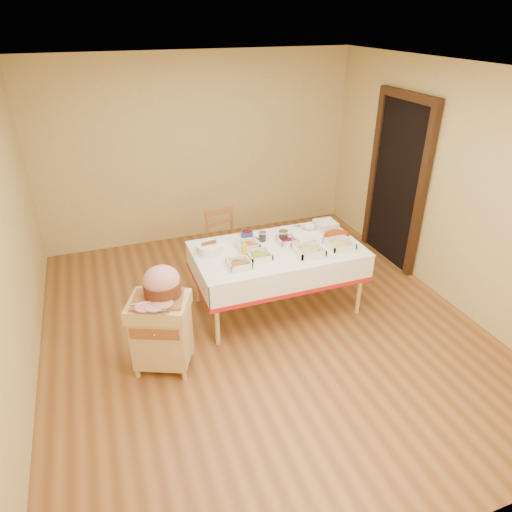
{
  "coord_description": "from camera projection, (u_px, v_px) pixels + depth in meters",
  "views": [
    {
      "loc": [
        -1.43,
        -3.75,
        3.03
      ],
      "look_at": [
        0.01,
        0.2,
        0.77
      ],
      "focal_mm": 32.0,
      "sensor_mm": 36.0,
      "label": 1
    }
  ],
  "objects": [
    {
      "name": "small_bowl_mid",
      "position": [
        247.0,
        233.0,
        5.19
      ],
      "size": [
        0.14,
        0.14,
        0.06
      ],
      "color": "navy",
      "rests_on": "dining_table"
    },
    {
      "name": "serving_dish_b",
      "position": [
        259.0,
        256.0,
        4.73
      ],
      "size": [
        0.23,
        0.23,
        0.09
      ],
      "color": "silver",
      "rests_on": "dining_table"
    },
    {
      "name": "bowl_white_imported",
      "position": [
        259.0,
        236.0,
        5.18
      ],
      "size": [
        0.18,
        0.18,
        0.04
      ],
      "primitive_type": "imported",
      "rotation": [
        0.0,
        0.0,
        -0.34
      ],
      "color": "silver",
      "rests_on": "dining_table"
    },
    {
      "name": "butcher_cart",
      "position": [
        162.0,
        330.0,
        4.22
      ],
      "size": [
        0.66,
        0.62,
        0.75
      ],
      "color": "#D8BA77",
      "rests_on": "ground"
    },
    {
      "name": "bread_basket",
      "position": [
        209.0,
        248.0,
        4.83
      ],
      "size": [
        0.27,
        0.27,
        0.12
      ],
      "color": "white",
      "rests_on": "dining_table"
    },
    {
      "name": "plate_stack",
      "position": [
        326.0,
        225.0,
        5.38
      ],
      "size": [
        0.24,
        0.24,
        0.09
      ],
      "color": "silver",
      "rests_on": "dining_table"
    },
    {
      "name": "room_shell",
      "position": [
        262.0,
        216.0,
        4.35
      ],
      "size": [
        5.0,
        5.0,
        5.0
      ],
      "color": "brown",
      "rests_on": "ground"
    },
    {
      "name": "small_bowl_left",
      "position": [
        214.0,
        242.0,
        5.01
      ],
      "size": [
        0.11,
        0.11,
        0.05
      ],
      "color": "silver",
      "rests_on": "dining_table"
    },
    {
      "name": "doorway",
      "position": [
        398.0,
        180.0,
        5.85
      ],
      "size": [
        0.09,
        1.1,
        2.2
      ],
      "color": "black",
      "rests_on": "ground"
    },
    {
      "name": "serving_dish_f",
      "position": [
        287.0,
        241.0,
        5.04
      ],
      "size": [
        0.21,
        0.2,
        0.1
      ],
      "color": "silver",
      "rests_on": "dining_table"
    },
    {
      "name": "small_bowl_right",
      "position": [
        298.0,
        228.0,
        5.33
      ],
      "size": [
        0.11,
        0.11,
        0.06
      ],
      "color": "silver",
      "rests_on": "dining_table"
    },
    {
      "name": "preserve_jar_right",
      "position": [
        283.0,
        237.0,
        5.05
      ],
      "size": [
        0.11,
        0.11,
        0.13
      ],
      "color": "silver",
      "rests_on": "dining_table"
    },
    {
      "name": "ham_on_board",
      "position": [
        161.0,
        285.0,
        4.05
      ],
      "size": [
        0.47,
        0.45,
        0.31
      ],
      "color": "#985C32",
      "rests_on": "butcher_cart"
    },
    {
      "name": "serving_dish_a",
      "position": [
        239.0,
        264.0,
        4.58
      ],
      "size": [
        0.23,
        0.22,
        0.1
      ],
      "color": "silver",
      "rests_on": "dining_table"
    },
    {
      "name": "preserve_jar_left",
      "position": [
        262.0,
        237.0,
        5.08
      ],
      "size": [
        0.09,
        0.09,
        0.11
      ],
      "color": "silver",
      "rests_on": "dining_table"
    },
    {
      "name": "serving_dish_d",
      "position": [
        340.0,
        244.0,
        4.95
      ],
      "size": [
        0.27,
        0.27,
        0.1
      ],
      "color": "silver",
      "rests_on": "dining_table"
    },
    {
      "name": "mustard_bottle",
      "position": [
        244.0,
        251.0,
        4.7
      ],
      "size": [
        0.06,
        0.06,
        0.2
      ],
      "color": "yellow",
      "rests_on": "dining_table"
    },
    {
      "name": "serving_dish_e",
      "position": [
        248.0,
        245.0,
        4.93
      ],
      "size": [
        0.23,
        0.22,
        0.11
      ],
      "color": "silver",
      "rests_on": "dining_table"
    },
    {
      "name": "brass_platter",
      "position": [
        336.0,
        235.0,
        5.19
      ],
      "size": [
        0.32,
        0.23,
        0.04
      ],
      "color": "gold",
      "rests_on": "dining_table"
    },
    {
      "name": "dining_chair",
      "position": [
        225.0,
        244.0,
        5.71
      ],
      "size": [
        0.45,
        0.44,
        0.89
      ],
      "color": "#985C32",
      "rests_on": "ground"
    },
    {
      "name": "serving_dish_c",
      "position": [
        309.0,
        251.0,
        4.81
      ],
      "size": [
        0.29,
        0.29,
        0.12
      ],
      "color": "silver",
      "rests_on": "dining_table"
    },
    {
      "name": "dining_table",
      "position": [
        277.0,
        261.0,
        5.02
      ],
      "size": [
        1.82,
        1.02,
        0.76
      ],
      "color": "#D8BA77",
      "rests_on": "ground"
    },
    {
      "name": "bowl_small_imported",
      "position": [
        309.0,
        227.0,
        5.37
      ],
      "size": [
        0.17,
        0.17,
        0.05
      ],
      "primitive_type": "imported",
      "rotation": [
        0.0,
        0.0,
        0.15
      ],
      "color": "silver",
      "rests_on": "dining_table"
    }
  ]
}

